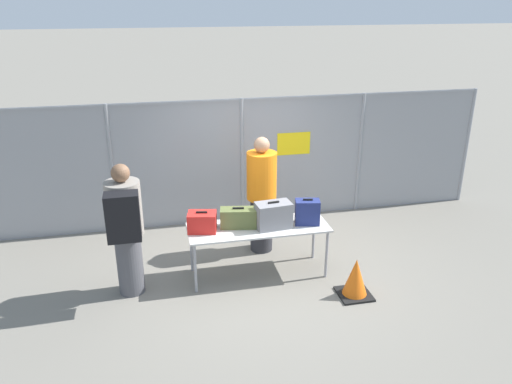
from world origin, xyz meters
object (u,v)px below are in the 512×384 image
(suitcase_grey, at_px, (273,215))
(traffic_cone, at_px, (355,279))
(utility_trailer, at_px, (248,155))
(security_worker_near, at_px, (262,194))
(suitcase_navy, at_px, (307,212))
(traveler_hooded, at_px, (126,227))
(suitcase_red, at_px, (202,222))
(inspection_table, at_px, (258,230))
(suitcase_olive, at_px, (238,218))

(suitcase_grey, distance_m, traffic_cone, 1.41)
(suitcase_grey, relative_size, traffic_cone, 0.94)
(utility_trailer, bearing_deg, suitcase_grey, -96.78)
(security_worker_near, bearing_deg, suitcase_navy, 140.98)
(suitcase_grey, bearing_deg, traveler_hooded, -177.48)
(security_worker_near, bearing_deg, suitcase_red, 53.88)
(utility_trailer, bearing_deg, security_worker_near, -98.04)
(utility_trailer, bearing_deg, inspection_table, -99.43)
(suitcase_red, distance_m, utility_trailer, 4.72)
(security_worker_near, bearing_deg, suitcase_olive, 73.18)
(inspection_table, bearing_deg, suitcase_red, 177.66)
(security_worker_near, relative_size, utility_trailer, 0.41)
(traveler_hooded, relative_size, utility_trailer, 0.41)
(suitcase_grey, distance_m, utility_trailer, 4.60)
(suitcase_red, distance_m, security_worker_near, 1.23)
(security_worker_near, bearing_deg, utility_trailer, -79.25)
(security_worker_near, bearing_deg, traffic_cone, 139.98)
(utility_trailer, bearing_deg, traveler_hooded, -118.80)
(suitcase_navy, relative_size, traffic_cone, 0.69)
(inspection_table, height_order, utility_trailer, inspection_table)
(suitcase_navy, xyz_separation_m, utility_trailer, (0.04, 4.51, -0.54))
(inspection_table, distance_m, suitcase_navy, 0.75)
(suitcase_olive, distance_m, utility_trailer, 4.56)
(suitcase_navy, xyz_separation_m, security_worker_near, (-0.49, 0.78, 0.02))
(traveler_hooded, relative_size, security_worker_near, 0.99)
(suitcase_olive, relative_size, suitcase_grey, 1.04)
(utility_trailer, relative_size, traffic_cone, 8.29)
(suitcase_red, relative_size, traffic_cone, 0.79)
(suitcase_navy, relative_size, security_worker_near, 0.21)
(suitcase_navy, relative_size, traveler_hooded, 0.21)
(inspection_table, distance_m, suitcase_grey, 0.32)
(suitcase_navy, height_order, traveler_hooded, traveler_hooded)
(suitcase_red, xyz_separation_m, suitcase_olive, (0.51, 0.02, 0.00))
(security_worker_near, bearing_deg, traveler_hooded, 42.58)
(inspection_table, height_order, suitcase_navy, suitcase_navy)
(inspection_table, height_order, suitcase_red, suitcase_red)
(traveler_hooded, bearing_deg, security_worker_near, 35.65)
(traveler_hooded, height_order, security_worker_near, security_worker_near)
(traveler_hooded, bearing_deg, utility_trailer, 73.05)
(suitcase_red, height_order, security_worker_near, security_worker_near)
(suitcase_grey, height_order, traffic_cone, suitcase_grey)
(utility_trailer, bearing_deg, suitcase_red, -109.02)
(suitcase_olive, relative_size, suitcase_navy, 1.40)
(traveler_hooded, bearing_deg, suitcase_olive, 19.52)
(suitcase_navy, distance_m, utility_trailer, 4.54)
(traveler_hooded, distance_m, traffic_cone, 3.13)
(inspection_table, xyz_separation_m, suitcase_grey, (0.20, -0.06, 0.24))
(inspection_table, xyz_separation_m, traffic_cone, (1.16, -0.83, -0.45))
(suitcase_red, relative_size, suitcase_grey, 0.84)
(suitcase_olive, xyz_separation_m, traveler_hooded, (-1.52, -0.21, 0.12))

